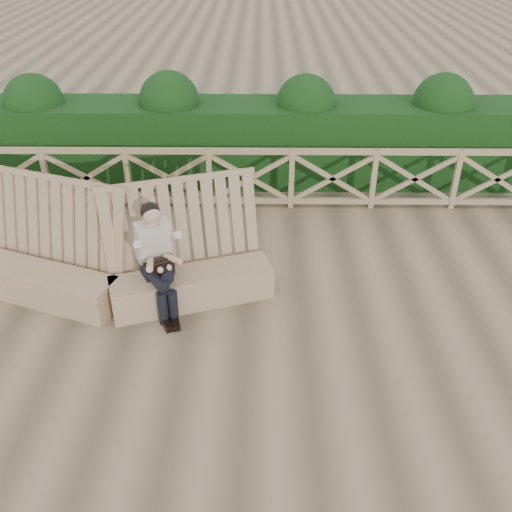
{
  "coord_description": "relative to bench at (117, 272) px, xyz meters",
  "views": [
    {
      "loc": [
        0.2,
        -5.62,
        4.69
      ],
      "look_at": [
        0.13,
        0.4,
        0.9
      ],
      "focal_mm": 40.0,
      "sensor_mm": 36.0,
      "label": 1
    }
  ],
  "objects": [
    {
      "name": "guardrail",
      "position": [
        1.75,
        2.73,
        0.15
      ],
      "size": [
        10.1,
        0.09,
        1.1
      ],
      "color": "#9B815A",
      "rests_on": "ground"
    },
    {
      "name": "bench",
      "position": [
        0.0,
        0.0,
        0.0
      ],
      "size": [
        4.24,
        1.45,
        1.6
      ],
      "rotation": [
        0.0,
        0.0,
        -0.07
      ],
      "color": "#9B7758",
      "rests_on": "ground"
    },
    {
      "name": "woman",
      "position": [
        0.61,
        -0.2,
        0.39
      ],
      "size": [
        0.66,
        0.97,
        1.5
      ],
      "rotation": [
        0.0,
        0.0,
        0.48
      ],
      "color": "black",
      "rests_on": "ground"
    },
    {
      "name": "hedge",
      "position": [
        1.75,
        3.93,
        0.35
      ],
      "size": [
        12.0,
        1.2,
        1.5
      ],
      "primitive_type": "cube",
      "color": "black",
      "rests_on": "ground"
    },
    {
      "name": "ground",
      "position": [
        1.75,
        -0.77,
        -0.4
      ],
      "size": [
        60.0,
        60.0,
        0.0
      ],
      "primitive_type": "plane",
      "color": "brown",
      "rests_on": "ground"
    }
  ]
}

